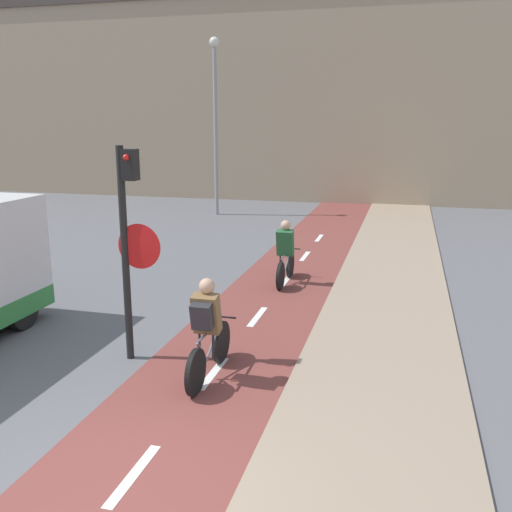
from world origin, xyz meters
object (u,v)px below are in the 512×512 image
Objects in this scene: cyclist_far at (285,255)px; cyclist_near at (207,332)px; traffic_light_pole at (129,231)px; street_lamp_far at (215,108)px.

cyclist_near is at bearing -90.49° from cyclist_far.
street_lamp_far reaches higher than traffic_light_pole.
cyclist_near is 1.04× the size of cyclist_far.
traffic_light_pole is 13.93m from street_lamp_far.
cyclist_near is (1.32, -0.39, -1.28)m from traffic_light_pole.
cyclist_far is (4.58, -8.79, -3.35)m from street_lamp_far.
cyclist_near is 5.00m from cyclist_far.
street_lamp_far is 3.93× the size of cyclist_far.
street_lamp_far is at bearing 117.52° from cyclist_far.
traffic_light_pole is 0.49× the size of street_lamp_far.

